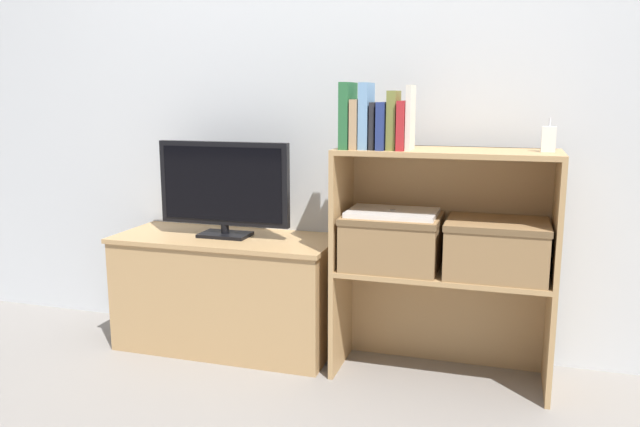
{
  "coord_description": "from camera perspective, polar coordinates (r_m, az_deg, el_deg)",
  "views": [
    {
      "loc": [
        0.75,
        -2.27,
        1.13
      ],
      "look_at": [
        0.0,
        0.17,
        0.65
      ],
      "focal_mm": 35.0,
      "sensor_mm": 36.0,
      "label": 1
    }
  ],
  "objects": [
    {
      "name": "book_olive",
      "position": [
        2.41,
        6.73,
        8.45
      ],
      "size": [
        0.03,
        0.12,
        0.22
      ],
      "color": "olive",
      "rests_on": "bookshelf_upper_tier"
    },
    {
      "name": "book_ivory",
      "position": [
        2.4,
        8.27,
        8.66
      ],
      "size": [
        0.02,
        0.13,
        0.24
      ],
      "color": "silver",
      "rests_on": "bookshelf_upper_tier"
    },
    {
      "name": "book_skyblue",
      "position": [
        2.43,
        4.25,
        8.87
      ],
      "size": [
        0.04,
        0.13,
        0.25
      ],
      "color": "#709ECC",
      "rests_on": "bookshelf_upper_tier"
    },
    {
      "name": "ground_plane",
      "position": [
        2.64,
        -1.11,
        -14.69
      ],
      "size": [
        16.0,
        16.0,
        0.0
      ],
      "primitive_type": "plane",
      "color": "gray"
    },
    {
      "name": "wall_back",
      "position": [
        2.8,
        1.63,
        12.08
      ],
      "size": [
        10.0,
        0.05,
        2.4
      ],
      "color": "silver",
      "rests_on": "ground_plane"
    },
    {
      "name": "book_navy",
      "position": [
        2.42,
        5.82,
        7.98
      ],
      "size": [
        0.03,
        0.16,
        0.18
      ],
      "color": "navy",
      "rests_on": "bookshelf_upper_tier"
    },
    {
      "name": "tv_stand",
      "position": [
        2.88,
        -8.51,
        -7.09
      ],
      "size": [
        0.99,
        0.42,
        0.52
      ],
      "color": "tan",
      "rests_on": "ground_plane"
    },
    {
      "name": "book_crimson",
      "position": [
        2.41,
        7.61,
        7.99
      ],
      "size": [
        0.03,
        0.15,
        0.18
      ],
      "color": "#B22328",
      "rests_on": "bookshelf_upper_tier"
    },
    {
      "name": "bookshelf_upper_tier",
      "position": [
        2.54,
        11.52,
        1.91
      ],
      "size": [
        0.85,
        0.34,
        0.48
      ],
      "color": "tan",
      "rests_on": "bookshelf_lower_tier"
    },
    {
      "name": "tv",
      "position": [
        2.77,
        -8.8,
        2.46
      ],
      "size": [
        0.6,
        0.14,
        0.42
      ],
      "color": "black",
      "rests_on": "tv_stand"
    },
    {
      "name": "storage_basket_left",
      "position": [
        2.52,
        6.6,
        -2.31
      ],
      "size": [
        0.38,
        0.31,
        0.21
      ],
      "color": "#937047",
      "rests_on": "bookshelf_lower_tier"
    },
    {
      "name": "book_forest",
      "position": [
        2.45,
        2.57,
        8.92
      ],
      "size": [
        0.04,
        0.16,
        0.25
      ],
      "color": "#286638",
      "rests_on": "bookshelf_upper_tier"
    },
    {
      "name": "book_tan",
      "position": [
        2.44,
        3.43,
        8.15
      ],
      "size": [
        0.03,
        0.16,
        0.19
      ],
      "color": "tan",
      "rests_on": "bookshelf_upper_tier"
    },
    {
      "name": "book_charcoal",
      "position": [
        2.43,
        5.04,
        7.99
      ],
      "size": [
        0.02,
        0.13,
        0.18
      ],
      "color": "#232328",
      "rests_on": "bookshelf_upper_tier"
    },
    {
      "name": "bookshelf_lower_tier",
      "position": [
        2.65,
        11.14,
        -8.12
      ],
      "size": [
        0.85,
        0.34,
        0.45
      ],
      "color": "tan",
      "rests_on": "ground_plane"
    },
    {
      "name": "laptop",
      "position": [
        2.5,
        6.65,
        0.08
      ],
      "size": [
        0.35,
        0.24,
        0.02
      ],
      "color": "white",
      "rests_on": "storage_basket_left"
    },
    {
      "name": "storage_basket_right",
      "position": [
        2.49,
        15.84,
        -2.86
      ],
      "size": [
        0.38,
        0.31,
        0.21
      ],
      "color": "#937047",
      "rests_on": "bookshelf_lower_tier"
    },
    {
      "name": "baby_monitor",
      "position": [
        2.44,
        20.17,
        6.41
      ],
      "size": [
        0.05,
        0.03,
        0.12
      ],
      "color": "white",
      "rests_on": "bookshelf_upper_tier"
    }
  ]
}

